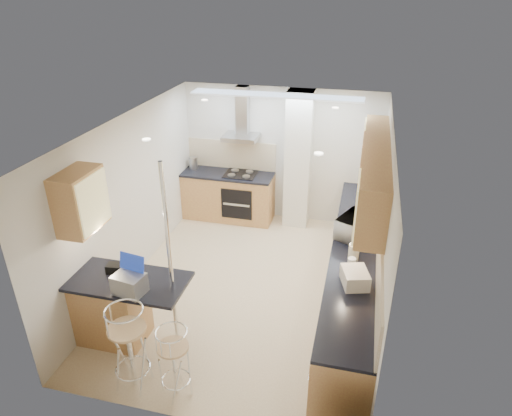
% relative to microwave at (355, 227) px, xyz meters
% --- Properties ---
extents(ground, '(4.80, 4.80, 0.00)m').
position_rel_microwave_xyz_m(ground, '(-1.46, -0.29, -1.08)').
color(ground, tan).
rests_on(ground, ground).
extents(room_shell, '(3.64, 4.84, 2.51)m').
position_rel_microwave_xyz_m(room_shell, '(-1.14, 0.09, 0.47)').
color(room_shell, silver).
rests_on(room_shell, ground).
extents(right_counter, '(0.63, 4.40, 0.92)m').
position_rel_microwave_xyz_m(right_counter, '(0.04, -0.29, -0.61)').
color(right_counter, '#AC6A45').
rests_on(right_counter, ground).
extents(back_counter, '(1.70, 0.63, 0.92)m').
position_rel_microwave_xyz_m(back_counter, '(-2.41, 1.81, -0.61)').
color(back_counter, '#AC6A45').
rests_on(back_counter, ground).
extents(peninsula, '(1.47, 0.72, 0.94)m').
position_rel_microwave_xyz_m(peninsula, '(-2.59, -1.74, -0.60)').
color(peninsula, '#AC6A45').
rests_on(peninsula, ground).
extents(microwave, '(0.58, 0.67, 0.31)m').
position_rel_microwave_xyz_m(microwave, '(0.00, 0.00, 0.00)').
color(microwave, silver).
rests_on(microwave, right_counter).
extents(laptop, '(0.38, 0.31, 0.24)m').
position_rel_microwave_xyz_m(laptop, '(-2.42, -1.95, -0.02)').
color(laptop, '#95989C').
rests_on(laptop, peninsula).
extents(bag, '(0.21, 0.17, 0.11)m').
position_rel_microwave_xyz_m(bag, '(-2.80, -1.62, -0.08)').
color(bag, black).
rests_on(bag, peninsula).
extents(bar_stool_near, '(0.57, 0.57, 1.07)m').
position_rel_microwave_xyz_m(bar_stool_near, '(-2.26, -2.39, -0.54)').
color(bar_stool_near, '#D9B375').
rests_on(bar_stool_near, ground).
extents(bar_stool_end, '(0.45, 0.45, 0.89)m').
position_rel_microwave_xyz_m(bar_stool_end, '(-1.74, -2.39, -0.63)').
color(bar_stool_end, '#D9B375').
rests_on(bar_stool_end, ground).
extents(jar_a, '(0.15, 0.15, 0.16)m').
position_rel_microwave_xyz_m(jar_a, '(0.05, 0.51, -0.07)').
color(jar_a, beige).
rests_on(jar_a, right_counter).
extents(jar_b, '(0.14, 0.14, 0.15)m').
position_rel_microwave_xyz_m(jar_b, '(0.17, 0.69, -0.08)').
color(jar_b, beige).
rests_on(jar_b, right_counter).
extents(jar_c, '(0.18, 0.18, 0.21)m').
position_rel_microwave_xyz_m(jar_c, '(0.02, -0.60, -0.05)').
color(jar_c, '#BBB295').
rests_on(jar_c, right_counter).
extents(jar_d, '(0.10, 0.10, 0.14)m').
position_rel_microwave_xyz_m(jar_d, '(0.00, -0.80, -0.09)').
color(jar_d, silver).
rests_on(jar_d, right_counter).
extents(bread_bin, '(0.37, 0.42, 0.19)m').
position_rel_microwave_xyz_m(bread_bin, '(0.06, -1.15, -0.06)').
color(bread_bin, beige).
rests_on(bread_bin, right_counter).
extents(kettle, '(0.16, 0.16, 0.23)m').
position_rel_microwave_xyz_m(kettle, '(-3.11, 1.88, -0.04)').
color(kettle, '#ACAEB1').
rests_on(kettle, back_counter).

